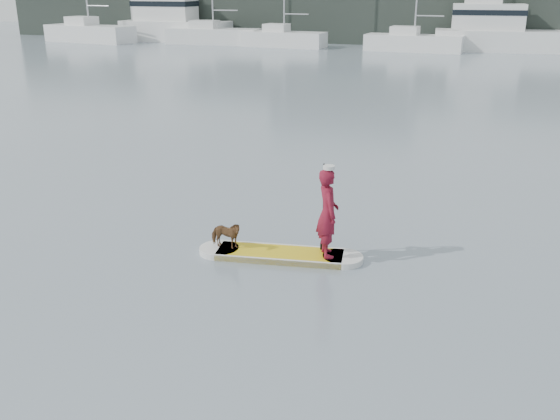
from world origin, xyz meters
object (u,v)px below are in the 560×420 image
(paddleboard, at_px, (280,254))
(motor_yacht_a, at_px, (494,29))
(paddler, at_px, (328,213))
(sailboat_b, at_px, (213,34))
(sailboat_d, at_px, (413,41))
(sailboat_c, at_px, (283,38))
(sailboat_a, at_px, (89,32))
(motor_yacht_b, at_px, (171,20))
(dog, at_px, (226,235))

(paddleboard, distance_m, motor_yacht_a, 44.29)
(paddler, xyz_separation_m, sailboat_b, (-21.84, 42.44, -0.12))
(paddleboard, distance_m, sailboat_b, 47.45)
(paddleboard, relative_size, paddler, 1.87)
(sailboat_b, relative_size, sailboat_d, 1.10)
(sailboat_c, height_order, motor_yacht_a, sailboat_c)
(sailboat_a, bearing_deg, sailboat_c, 13.02)
(sailboat_a, distance_m, sailboat_c, 18.87)
(paddleboard, xyz_separation_m, sailboat_a, (-32.80, 40.81, 0.85))
(motor_yacht_a, bearing_deg, paddleboard, -99.40)
(paddler, relative_size, sailboat_a, 0.13)
(paddler, relative_size, sailboat_c, 0.17)
(motor_yacht_b, bearing_deg, motor_yacht_a, 0.32)
(dog, relative_size, sailboat_d, 0.06)
(dog, height_order, motor_yacht_a, motor_yacht_a)
(paddleboard, relative_size, sailboat_a, 0.25)
(paddler, xyz_separation_m, sailboat_d, (-3.81, 41.72, -0.18))
(dog, distance_m, sailboat_a, 51.82)
(paddler, bearing_deg, sailboat_d, -21.52)
(dog, bearing_deg, paddler, -80.86)
(motor_yacht_b, bearing_deg, paddleboard, -59.19)
(sailboat_c, bearing_deg, sailboat_d, 2.91)
(sailboat_a, height_order, motor_yacht_b, sailboat_a)
(paddleboard, distance_m, paddler, 1.32)
(motor_yacht_a, bearing_deg, dog, -100.78)
(paddleboard, height_order, sailboat_c, sailboat_c)
(sailboat_d, height_order, motor_yacht_a, sailboat_d)
(dog, xyz_separation_m, motor_yacht_b, (-24.86, 44.34, 1.51))
(dog, xyz_separation_m, sailboat_d, (-1.80, 42.04, 0.41))
(sailboat_b, distance_m, motor_yacht_a, 24.19)
(sailboat_d, bearing_deg, dog, -84.20)
(paddleboard, relative_size, dog, 4.84)
(sailboat_d, bearing_deg, sailboat_c, -177.14)
(dog, xyz_separation_m, sailboat_b, (-19.83, 42.75, 0.47))
(paddler, bearing_deg, sailboat_a, 12.93)
(sailboat_b, height_order, sailboat_d, sailboat_b)
(paddleboard, relative_size, motor_yacht_a, 0.32)
(dog, height_order, sailboat_b, sailboat_b)
(paddler, xyz_separation_m, sailboat_a, (-33.72, 40.66, -0.09))
(dog, relative_size, sailboat_b, 0.05)
(sailboat_c, bearing_deg, motor_yacht_b, 173.00)
(sailboat_d, height_order, motor_yacht_b, sailboat_d)
(sailboat_a, xyz_separation_m, sailboat_c, (18.83, 1.16, -0.15))
(motor_yacht_b, bearing_deg, sailboat_c, -10.03)
(dog, xyz_separation_m, motor_yacht_a, (4.29, 44.31, 1.29))
(dog, height_order, sailboat_a, sailboat_a)
(sailboat_a, relative_size, sailboat_b, 1.03)
(sailboat_a, relative_size, motor_yacht_a, 1.26)
(sailboat_d, relative_size, motor_yacht_a, 1.11)
(paddler, xyz_separation_m, dog, (-2.01, -0.32, -0.59))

